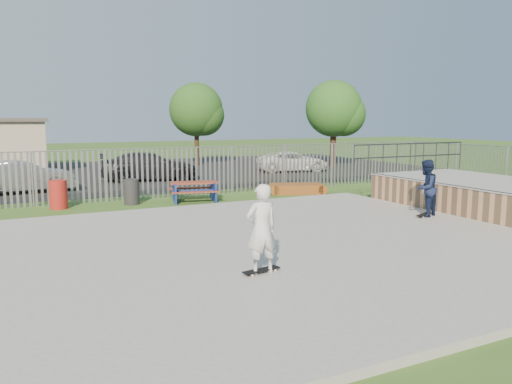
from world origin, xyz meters
name	(u,v)px	position (x,y,z in m)	size (l,w,h in m)	color
ground	(244,252)	(0.00, 0.00, 0.00)	(120.00, 120.00, 0.00)	#345D20
concrete_slab	(244,249)	(0.00, 0.00, 0.07)	(15.00, 12.00, 0.15)	gray
quarter_pipe	(484,196)	(9.50, 1.04, 0.56)	(5.50, 7.05, 2.19)	tan
fence	(212,185)	(1.00, 4.59, 1.00)	(26.04, 16.02, 2.00)	gray
picnic_table	(194,191)	(1.41, 7.59, 0.39)	(2.07, 1.83, 0.76)	maroon
funbox	(297,189)	(6.03, 7.58, 0.20)	(2.27, 1.71, 0.41)	brown
trash_bin_red	(58,195)	(-3.42, 8.18, 0.51)	(0.61, 0.61, 1.01)	#A21F19
trash_bin_grey	(132,192)	(-0.90, 7.94, 0.47)	(0.57, 0.57, 0.94)	#262629
parking_lot	(105,174)	(0.00, 19.00, 0.01)	(40.00, 18.00, 0.02)	black
car_silver	(23,177)	(-4.43, 12.80, 0.71)	(1.46, 4.20, 1.38)	#A9A9AE
car_dark	(150,166)	(1.56, 14.84, 0.74)	(2.00, 4.93, 1.43)	black
car_white	(293,161)	(10.40, 15.38, 0.62)	(1.99, 4.32, 1.20)	white
tree_mid	(196,110)	(6.67, 22.00, 3.77)	(3.63, 3.63, 5.60)	#402C19
tree_right	(334,109)	(14.22, 16.69, 3.80)	(3.67, 3.67, 5.66)	#43271A
skateboard_a	(424,215)	(6.58, 0.81, 0.19)	(0.82, 0.49, 0.08)	black
skateboard_b	(261,271)	(-0.58, -2.09, 0.19)	(0.82, 0.33, 0.08)	black
skater_navy	(426,188)	(6.58, 0.81, 1.03)	(0.86, 0.67, 1.77)	#121C3B
skater_white	(262,229)	(-0.58, -2.09, 1.03)	(0.64, 0.42, 1.77)	silver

